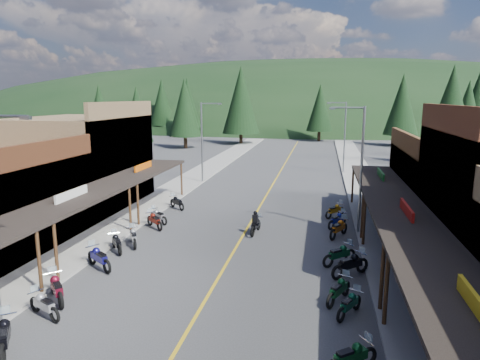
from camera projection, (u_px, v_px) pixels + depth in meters
The scene contains 41 objects.
ground at pixel (219, 276), 20.74m from camera, with size 220.00×220.00×0.00m, color #38383A.
centerline at pixel (270, 190), 40.01m from camera, with size 0.15×90.00×0.01m, color gold.
sidewalk_west at pixel (181, 185), 41.62m from camera, with size 3.40×94.00×0.15m, color gray.
sidewalk_east at pixel (366, 193), 38.38m from camera, with size 3.40×94.00×0.15m, color gray.
shop_west_3 at pixel (82, 162), 33.52m from camera, with size 10.90×10.20×8.20m.
shop_east_3 at pixel (459, 188), 28.59m from camera, with size 10.90×10.20×6.20m.
streetlight_1 at pixel (203, 139), 42.38m from camera, with size 2.16×0.18×8.00m.
streetlight_2 at pixel (359, 164), 26.30m from camera, with size 2.16×0.18×8.00m.
streetlight_3 at pixel (343, 134), 47.50m from camera, with size 2.16×0.18×8.00m.
ridge_hill at pixel (310, 121), 150.84m from camera, with size 310.00×140.00×60.00m, color black.
pine_0 at pixel (100, 107), 86.68m from camera, with size 5.04×5.04×11.00m.
pine_1 at pixel (187, 103), 91.27m from camera, with size 5.88×5.88×12.50m.
pine_2 at pixel (241, 100), 76.96m from camera, with size 6.72×6.72×14.00m.
pine_3 at pixel (320, 108), 82.35m from camera, with size 5.04×5.04×11.00m.
pine_4 at pixel (402, 104), 73.82m from camera, with size 5.88×5.88×12.50m.
pine_5 at pixel (479, 100), 82.27m from camera, with size 6.72×6.72×14.00m.
pine_7 at pixel (162, 102), 98.54m from camera, with size 5.88×5.88×12.50m.
pine_8 at pixel (137, 115), 62.23m from camera, with size 4.48×4.48×10.00m.
pine_9 at pixel (467, 113), 58.42m from camera, with size 4.93×4.93×10.80m.
pine_10 at pixel (185, 107), 70.97m from camera, with size 5.38×5.38×11.60m.
pine_11 at pixel (451, 108), 52.26m from camera, with size 5.82×5.82×12.40m.
bike_west_4 at pixel (4, 335), 14.42m from camera, with size 0.76×2.29×1.31m, color black, non-canonical shape.
bike_west_5 at pixel (44, 304), 16.74m from camera, with size 0.67×2.00×1.14m, color #A09FA5, non-canonical shape.
bike_west_6 at pixel (57, 287), 18.04m from camera, with size 0.75×2.26×1.29m, color maroon, non-canonical shape.
bike_west_7 at pixel (99, 257), 21.44m from camera, with size 0.76×2.28×1.30m, color navy, non-canonical shape.
bike_west_8 at pixel (117, 242), 23.88m from camera, with size 0.66×1.97×1.12m, color black, non-canonical shape.
bike_west_9 at pixel (133, 236), 24.85m from camera, with size 0.67×2.02×1.15m, color gray, non-canonical shape.
bike_west_10 at pixel (154, 220), 28.15m from camera, with size 0.69×2.06×1.18m, color #61150D, non-canonical shape.
bike_west_11 at pixel (158, 215), 29.27m from camera, with size 0.66×1.97×1.13m, color gray, non-canonical shape.
bike_west_12 at pixel (177, 202), 33.02m from camera, with size 0.67×2.00×1.14m, color black, non-canonical shape.
bike_east_5 at pixel (351, 356), 13.37m from camera, with size 0.68×2.03×1.16m, color #0C3F1A, non-canonical shape.
bike_east_6 at pixel (349, 303), 16.87m from camera, with size 0.63×1.88×1.07m, color #0E462E, non-canonical shape.
bike_east_7 at pixel (339, 289), 18.00m from camera, with size 0.69×2.07×1.18m, color #0D411D, non-canonical shape.
bike_east_8 at pixel (350, 263), 20.57m from camera, with size 0.77×2.31×1.32m, color black, non-canonical shape.
bike_east_9 at pixel (339, 253), 22.00m from camera, with size 0.72×2.16×1.24m, color #0C3D21, non-canonical shape.
bike_east_10 at pixel (339, 227), 26.33m from camera, with size 0.74×2.22×1.27m, color #9E4D0B, non-canonical shape.
bike_east_11 at pixel (337, 219), 28.25m from camera, with size 0.69×2.06×1.17m, color navy, non-canonical shape.
bike_east_12 at pixel (335, 210), 30.68m from camera, with size 0.67×2.00×1.14m, color #B5740C, non-canonical shape.
rider_on_bike at pixel (256, 224), 27.02m from camera, with size 0.91×2.11×1.56m.
pedestrian_east_a at pixel (419, 306), 15.67m from camera, with size 0.63×0.41×1.73m, color #2B1F2F.
pedestrian_east_b at pixel (367, 195), 33.34m from camera, with size 0.82×0.47×1.69m, color brown.
Camera 1 is at (4.67, -18.92, 8.55)m, focal length 32.00 mm.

